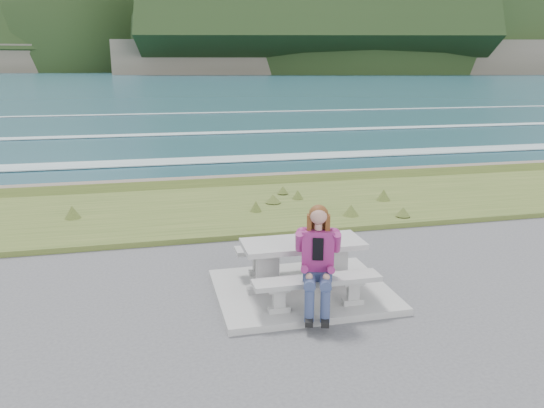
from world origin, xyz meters
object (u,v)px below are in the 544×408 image
Objects in this scene: picnic_table at (303,252)px; bench_seaward at (290,251)px; bench_landward at (317,285)px; seated_woman at (317,275)px.

picnic_table is 0.74m from bench_seaward.
bench_landward is at bearing -90.00° from picnic_table.
bench_landward is 1.00× the size of bench_seaward.
picnic_table is 1.00× the size of bench_landward.
seated_woman reaches higher than bench_landward.
seated_woman is (-0.04, -1.54, 0.20)m from bench_seaward.
picnic_table is 0.84m from seated_woman.
bench_seaward is at bearing 90.00° from picnic_table.
picnic_table is 1.21× the size of seated_woman.
bench_landward is at bearing -90.00° from bench_seaward.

